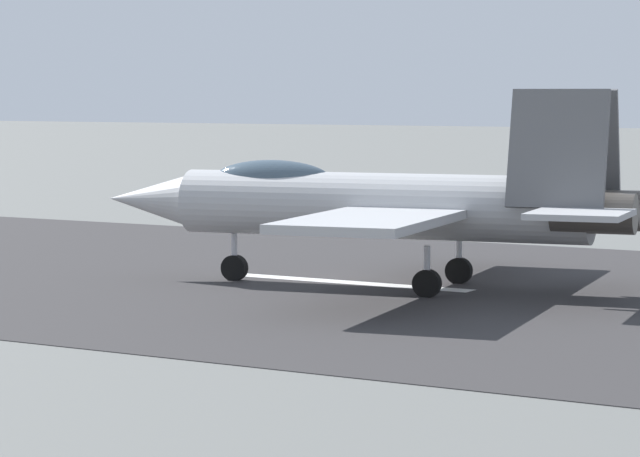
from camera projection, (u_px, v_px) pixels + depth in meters
name	position (u px, v px, depth m)	size (l,w,h in m)	color
ground_plane	(346.00, 283.00, 44.55)	(400.00, 400.00, 0.00)	slate
runway_strip	(347.00, 283.00, 44.54)	(240.00, 26.00, 0.02)	#323031
fighter_jet	(385.00, 203.00, 43.23)	(16.46, 14.80, 5.59)	#B0B2B4
marker_cone_mid	(349.00, 230.00, 58.64)	(0.44, 0.44, 0.55)	orange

